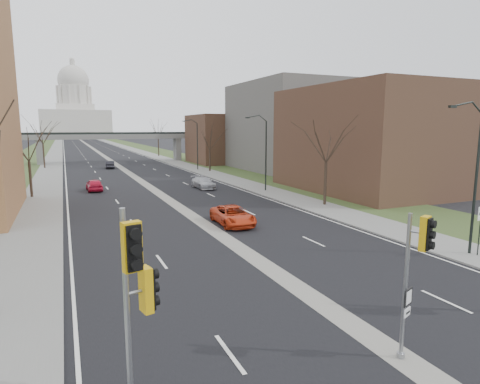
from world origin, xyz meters
TOP-DOWN VIEW (x-y plane):
  - ground at (0.00, 0.00)m, footprint 700.00×700.00m
  - road_surface at (0.00, 150.00)m, footprint 20.00×600.00m
  - median_strip at (0.00, 150.00)m, footprint 1.20×600.00m
  - sidewalk_right at (12.00, 150.00)m, footprint 4.00×600.00m
  - sidewalk_left at (-12.00, 150.00)m, footprint 4.00×600.00m
  - grass_verge_right at (18.00, 150.00)m, footprint 8.00×600.00m
  - grass_verge_left at (-18.00, 150.00)m, footprint 8.00×600.00m
  - commercial_block_near at (24.00, 28.00)m, footprint 16.00×20.00m
  - commercial_block_mid at (28.00, 52.00)m, footprint 18.00×22.00m
  - commercial_block_far at (22.00, 70.00)m, footprint 14.00×14.00m
  - pedestrian_bridge at (0.00, 80.00)m, footprint 34.00×3.00m
  - capitol at (0.00, 320.00)m, footprint 48.00×42.00m
  - streetlight_near at (10.99, 6.00)m, footprint 2.61×0.20m
  - streetlight_mid at (10.99, 32.00)m, footprint 2.61×0.20m
  - streetlight_far at (10.99, 58.00)m, footprint 2.61×0.20m
  - tree_left_b at (-13.00, 38.00)m, footprint 6.75×6.75m
  - tree_left_c at (-13.00, 72.00)m, footprint 7.65×7.65m
  - tree_right_a at (13.00, 22.00)m, footprint 7.20×7.20m
  - tree_right_b at (13.00, 55.00)m, footprint 6.30×6.30m
  - tree_right_c at (13.00, 95.00)m, footprint 7.65×7.65m
  - signal_pole_left at (-8.13, 0.37)m, footprint 0.91×1.15m
  - signal_pole_median at (0.10, -0.68)m, footprint 0.69×0.80m
  - speed_limit_sign at (11.88, 5.56)m, footprint 0.62×0.07m
  - car_left_near at (-6.55, 40.48)m, footprint 1.79×4.22m
  - car_left_far at (-2.00, 67.44)m, footprint 1.84×4.33m
  - car_right_near at (2.00, 18.50)m, footprint 2.53×5.20m
  - car_right_mid at (5.89, 37.25)m, footprint 2.12×4.83m

SIDE VIEW (x-z plane):
  - ground at x=0.00m, z-range 0.00..0.00m
  - median_strip at x=0.00m, z-range -0.01..0.01m
  - road_surface at x=0.00m, z-range 0.00..0.01m
  - grass_verge_right at x=18.00m, z-range 0.00..0.10m
  - grass_verge_left at x=-18.00m, z-range 0.00..0.10m
  - sidewalk_right at x=12.00m, z-range 0.00..0.12m
  - sidewalk_left at x=-12.00m, z-range 0.00..0.12m
  - car_right_mid at x=5.89m, z-range 0.00..1.38m
  - car_left_far at x=-2.00m, z-range 0.00..1.39m
  - car_left_near at x=-6.55m, z-range 0.00..1.42m
  - car_right_near at x=2.00m, z-range 0.00..1.42m
  - speed_limit_sign at x=11.88m, z-range 0.65..3.51m
  - signal_pole_median at x=0.10m, z-range 0.94..5.74m
  - signal_pole_left at x=-8.13m, z-range 0.84..6.30m
  - pedestrian_bridge at x=0.00m, z-range 1.62..8.07m
  - commercial_block_far at x=22.00m, z-range 0.00..10.00m
  - tree_right_b at x=13.00m, z-range 1.71..9.93m
  - commercial_block_near at x=24.00m, z-range 0.00..12.00m
  - tree_left_b at x=-13.00m, z-range 1.82..10.63m
  - tree_right_a at x=13.00m, z-range 1.94..11.34m
  - streetlight_near at x=10.99m, z-range 2.60..11.30m
  - streetlight_mid at x=10.99m, z-range 2.60..11.30m
  - streetlight_far at x=10.99m, z-range 2.60..11.30m
  - tree_left_c at x=-13.00m, z-range 2.05..12.04m
  - tree_right_c at x=13.00m, z-range 2.05..12.04m
  - commercial_block_mid at x=28.00m, z-range 0.00..15.00m
  - capitol at x=0.00m, z-range -9.28..46.47m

